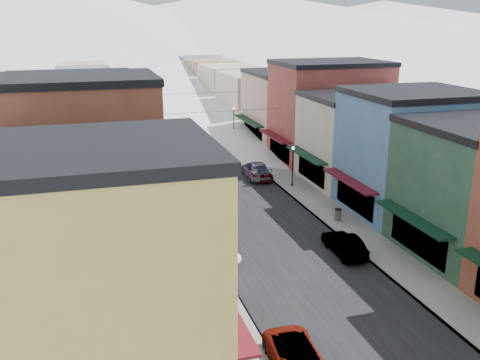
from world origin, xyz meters
TOP-DOWN VIEW (x-y plane):
  - road at (0.00, 60.00)m, footprint 10.00×160.00m
  - sidewalk_left at (-6.60, 60.00)m, footprint 3.20×160.00m
  - sidewalk_right at (6.60, 60.00)m, footprint 3.20×160.00m
  - curb_left at (-5.05, 60.00)m, footprint 0.10×160.00m
  - curb_right at (5.05, 60.00)m, footprint 0.10×160.00m
  - bldg_l_yellow at (-13.19, 4.00)m, footprint 11.30×8.70m
  - bldg_l_cream at (-13.19, 12.50)m, footprint 11.30×8.20m
  - bldg_l_brick_near at (-13.69, 20.50)m, footprint 12.30×8.20m
  - bldg_l_grayblue at (-13.19, 29.00)m, footprint 11.30×9.20m
  - bldg_l_brick_far at (-14.19, 38.00)m, footprint 13.30×9.20m
  - bldg_l_tan at (-13.19, 48.00)m, footprint 11.30×11.20m
  - bldg_r_blue at (13.19, 21.00)m, footprint 11.30×9.20m
  - bldg_r_cream at (13.69, 30.00)m, footprint 12.30×9.20m
  - bldg_r_brick_far at (14.19, 39.00)m, footprint 13.30×9.20m
  - bldg_r_tan at (13.19, 49.00)m, footprint 11.30×11.20m
  - distant_blocks at (0.00, 83.00)m, footprint 34.00×55.00m
  - mountain_ridge at (-19.47, 277.18)m, footprint 670.00×340.00m
  - overhead_cables at (0.00, 47.50)m, footprint 16.40×15.04m
  - car_white_suv at (-4.30, 3.00)m, footprint 2.59×5.18m
  - car_silver_sedan at (-3.50, 20.87)m, footprint 1.81×4.03m
  - car_dark_hatch at (-4.28, 23.88)m, footprint 2.22×5.30m
  - car_silver_wagon at (-4.14, 45.83)m, footprint 2.60×5.09m
  - car_green_sedan at (3.92, 14.37)m, footprint 1.74×4.66m
  - car_gray_suv at (4.04, 33.61)m, footprint 1.78×4.33m
  - car_black_sedan at (3.89, 34.34)m, footprint 2.95×6.02m
  - car_lane_silver at (-1.63, 60.90)m, footprint 1.71×3.93m
  - car_lane_white at (0.60, 70.54)m, footprint 2.91×5.82m
  - trash_can at (6.31, 20.16)m, footprint 0.59×0.59m
  - streetlamp_near at (6.26, 30.11)m, footprint 0.33×0.33m
  - streetlamp_far at (6.35, 51.68)m, footprint 0.37×0.37m
  - snow_pile_near at (-4.88, 14.93)m, footprint 2.62×2.82m
  - snow_pile_mid at (-4.88, 24.90)m, footprint 2.22×2.56m
  - snow_pile_far at (-4.46, 44.75)m, footprint 2.26×2.59m

SIDE VIEW (x-z plane):
  - road at x=0.00m, z-range 0.00..0.01m
  - sidewalk_left at x=-6.60m, z-range 0.00..0.15m
  - sidewalk_right at x=6.60m, z-range 0.00..0.15m
  - curb_left at x=-5.05m, z-range 0.00..0.15m
  - curb_right at x=5.05m, z-range 0.00..0.15m
  - snow_pile_mid at x=-4.88m, z-range -0.02..0.92m
  - snow_pile_far at x=-4.46m, z-range -0.02..0.94m
  - snow_pile_near at x=-4.88m, z-range -0.02..1.09m
  - trash_can at x=6.31m, z-range 0.16..1.15m
  - car_lane_silver at x=-1.63m, z-range 0.00..1.32m
  - car_silver_sedan at x=-3.50m, z-range 0.00..1.34m
  - car_white_suv at x=-4.30m, z-range 0.00..1.41m
  - car_silver_wagon at x=-4.14m, z-range 0.00..1.41m
  - car_gray_suv at x=4.04m, z-range 0.00..1.47m
  - car_green_sedan at x=3.92m, z-range 0.00..1.52m
  - car_lane_white at x=0.60m, z-range 0.00..1.58m
  - car_black_sedan at x=3.89m, z-range 0.00..1.68m
  - car_dark_hatch at x=-4.28m, z-range 0.00..1.70m
  - streetlamp_near at x=6.26m, z-range 0.67..4.66m
  - streetlamp_far at x=6.35m, z-range 0.74..5.24m
  - distant_blocks at x=0.00m, z-range 0.00..8.00m
  - bldg_r_cream at x=13.69m, z-range 0.01..9.01m
  - bldg_l_grayblue at x=-13.19m, z-range 0.01..9.01m
  - bldg_r_tan at x=13.19m, z-range 0.01..9.51m
  - bldg_l_cream at x=-13.19m, z-range 0.01..9.51m
  - bldg_l_tan at x=-13.19m, z-range 0.01..10.01m
  - bldg_r_blue at x=13.19m, z-range 0.01..10.51m
  - bldg_l_brick_far at x=-14.19m, z-range 0.01..11.01m
  - bldg_r_brick_far at x=14.19m, z-range 0.01..11.51m
  - bldg_l_yellow at x=-13.19m, z-range 0.01..11.51m
  - overhead_cables at x=0.00m, z-range 6.18..6.22m
  - bldg_l_brick_near at x=-13.69m, z-range 0.01..12.51m
  - mountain_ridge at x=-19.47m, z-range -2.64..31.36m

